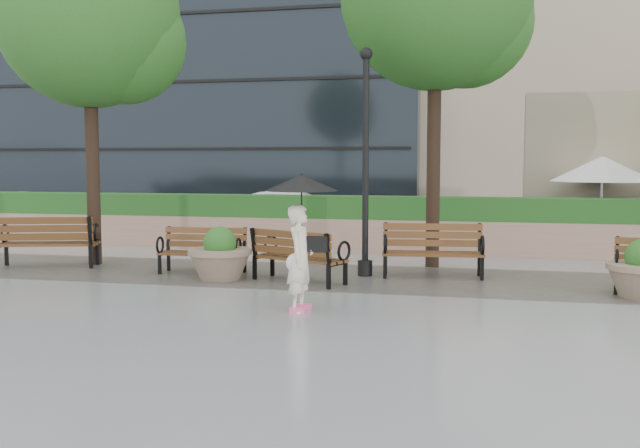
% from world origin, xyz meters
% --- Properties ---
extents(ground, '(100.00, 100.00, 0.00)m').
position_xyz_m(ground, '(0.00, 0.00, 0.00)').
color(ground, gray).
rests_on(ground, ground).
extents(cobble_strip, '(28.00, 3.20, 0.01)m').
position_xyz_m(cobble_strip, '(0.00, 3.00, 0.01)').
color(cobble_strip, '#383330').
rests_on(cobble_strip, ground).
extents(hedge_wall, '(24.00, 0.80, 1.35)m').
position_xyz_m(hedge_wall, '(0.00, 7.00, 0.66)').
color(hedge_wall, tan).
rests_on(hedge_wall, ground).
extents(asphalt_street, '(40.00, 7.00, 0.00)m').
position_xyz_m(asphalt_street, '(0.00, 11.00, 0.00)').
color(asphalt_street, black).
rests_on(asphalt_street, ground).
extents(bench_0, '(2.11, 1.32, 1.06)m').
position_xyz_m(bench_0, '(-5.33, 2.88, 0.32)').
color(bench_0, '#573019').
rests_on(bench_0, ground).
extents(bench_1, '(1.69, 0.75, 0.89)m').
position_xyz_m(bench_1, '(-1.89, 2.79, 0.26)').
color(bench_1, '#573019').
rests_on(bench_1, ground).
extents(bench_2, '(1.91, 1.38, 0.96)m').
position_xyz_m(bench_2, '(0.19, 2.21, 0.29)').
color(bench_2, '#573019').
rests_on(bench_2, ground).
extents(bench_3, '(1.94, 0.94, 1.00)m').
position_xyz_m(bench_3, '(2.52, 3.33, 0.30)').
color(bench_3, '#573019').
rests_on(bench_3, ground).
extents(planter_left, '(1.18, 1.18, 0.99)m').
position_xyz_m(planter_left, '(-1.31, 2.23, 0.39)').
color(planter_left, '#7F6B56').
rests_on(planter_left, ground).
extents(lamppost, '(0.28, 0.28, 4.31)m').
position_xyz_m(lamppost, '(1.24, 3.22, 1.90)').
color(lamppost, black).
rests_on(lamppost, ground).
extents(tree_0, '(3.82, 3.79, 7.09)m').
position_xyz_m(tree_0, '(-4.48, 3.60, 5.06)').
color(tree_0, black).
rests_on(tree_0, ground).
extents(tree_1, '(3.89, 3.88, 7.49)m').
position_xyz_m(tree_1, '(2.57, 4.80, 5.41)').
color(tree_1, black).
rests_on(tree_1, ground).
extents(patio_umb_white, '(2.50, 2.50, 2.30)m').
position_xyz_m(patio_umb_white, '(6.28, 8.55, 1.99)').
color(patio_umb_white, black).
rests_on(patio_umb_white, ground).
extents(car_left, '(4.44, 2.57, 1.21)m').
position_xyz_m(car_left, '(-10.86, 10.21, 0.60)').
color(car_left, silver).
rests_on(car_left, ground).
extents(car_right, '(4.07, 1.75, 1.31)m').
position_xyz_m(car_right, '(-2.19, 10.65, 0.65)').
color(car_right, silver).
rests_on(car_right, ground).
extents(pedestrian, '(1.08, 1.08, 1.99)m').
position_xyz_m(pedestrian, '(0.84, -0.14, 1.21)').
color(pedestrian, '#F1E2CB').
rests_on(pedestrian, ground).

